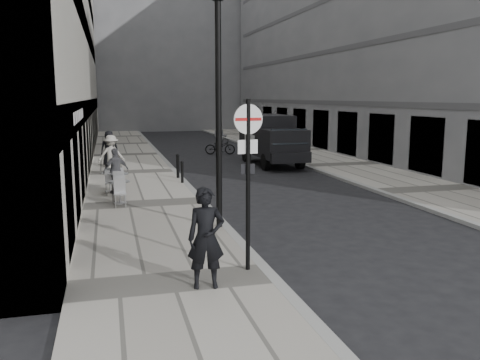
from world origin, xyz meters
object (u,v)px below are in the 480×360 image
object	(u,v)px
lamppost	(218,97)
cyclist	(220,142)
walking_man	(206,238)
panel_van	(271,137)
sign_post	(248,162)

from	to	relation	value
lamppost	cyclist	size ratio (longest dim) A/B	3.09
walking_man	lamppost	world-z (taller)	lamppost
walking_man	panel_van	world-z (taller)	panel_van
walking_man	cyclist	size ratio (longest dim) A/B	0.93
walking_man	lamppost	bearing A→B (deg)	80.65
sign_post	cyclist	distance (m)	22.59
panel_van	cyclist	size ratio (longest dim) A/B	2.78
walking_man	cyclist	world-z (taller)	cyclist
walking_man	sign_post	world-z (taller)	sign_post
sign_post	panel_van	world-z (taller)	sign_post
walking_man	sign_post	distance (m)	1.83
sign_post	lamppost	world-z (taller)	lamppost
sign_post	cyclist	size ratio (longest dim) A/B	1.71
walking_man	panel_van	distance (m)	18.64
cyclist	lamppost	bearing A→B (deg)	-90.14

